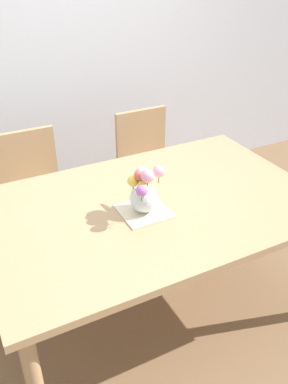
# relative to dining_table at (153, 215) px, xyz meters

# --- Properties ---
(ground_plane) EXTENTS (12.00, 12.00, 0.00)m
(ground_plane) POSITION_rel_dining_table_xyz_m (0.00, 0.00, -0.70)
(ground_plane) COLOR brown
(back_wall) EXTENTS (7.00, 0.10, 2.80)m
(back_wall) POSITION_rel_dining_table_xyz_m (0.00, 1.60, 0.70)
(back_wall) COLOR silver
(back_wall) RESTS_ON ground_plane
(dining_table) EXTENTS (1.80, 1.16, 0.78)m
(dining_table) POSITION_rel_dining_table_xyz_m (0.00, 0.00, 0.00)
(dining_table) COLOR tan
(dining_table) RESTS_ON ground_plane
(chair_left) EXTENTS (0.42, 0.42, 0.90)m
(chair_left) POSITION_rel_dining_table_xyz_m (-0.45, 0.92, -0.18)
(chair_left) COLOR tan
(chair_left) RESTS_ON ground_plane
(chair_right) EXTENTS (0.42, 0.42, 0.90)m
(chair_right) POSITION_rel_dining_table_xyz_m (0.45, 0.92, -0.18)
(chair_right) COLOR tan
(chair_right) RESTS_ON ground_plane
(placemat) EXTENTS (0.25, 0.25, 0.01)m
(placemat) POSITION_rel_dining_table_xyz_m (-0.08, -0.05, 0.08)
(placemat) COLOR beige
(placemat) RESTS_ON dining_table
(flower_vase) EXTENTS (0.22, 0.25, 0.26)m
(flower_vase) POSITION_rel_dining_table_xyz_m (-0.08, -0.06, 0.20)
(flower_vase) COLOR silver
(flower_vase) RESTS_ON placemat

